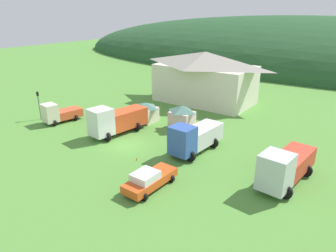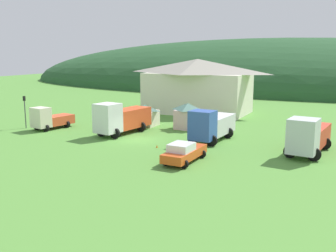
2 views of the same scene
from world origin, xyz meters
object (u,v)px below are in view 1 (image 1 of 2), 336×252
play_shed_pink (182,117)px  box_truck_blue (194,137)px  light_truck_cream (59,113)px  depot_building (205,77)px  traffic_light_west (39,102)px  heavy_rig_white (116,120)px  tow_truck_silver (285,166)px  traffic_cone_near_pickup (137,160)px  service_pickup_orange (149,179)px  play_shed_cream (145,112)px

play_shed_pink → box_truck_blue: size_ratio=0.43×
light_truck_cream → box_truck_blue: box_truck_blue is taller
depot_building → traffic_light_west: bearing=-123.8°
heavy_rig_white → tow_truck_silver: 19.44m
traffic_cone_near_pickup → box_truck_blue: bearing=54.2°
box_truck_blue → light_truck_cream: bearing=-78.6°
service_pickup_orange → traffic_light_west: (-22.66, 4.86, 1.53)m
light_truck_cream → box_truck_blue: 19.22m
play_shed_pink → traffic_cone_near_pickup: (1.03, -9.61, -1.57)m
play_shed_pink → traffic_light_west: (-17.40, -8.02, 0.79)m
service_pickup_orange → traffic_cone_near_pickup: 5.40m
play_shed_cream → box_truck_blue: 11.07m
play_shed_cream → traffic_cone_near_pickup: 11.45m
box_truck_blue → heavy_rig_white: bearing=-79.5°
heavy_rig_white → tow_truck_silver: heavy_rig_white is taller
heavy_rig_white → box_truck_blue: (10.03, 1.19, -0.14)m
play_shed_pink → play_shed_cream: bearing=-176.3°
light_truck_cream → tow_truck_silver: tow_truck_silver is taller
play_shed_cream → light_truck_cream: bearing=-142.2°
traffic_cone_near_pickup → heavy_rig_white: bearing=149.9°
play_shed_cream → tow_truck_silver: 20.33m
depot_building → play_shed_cream: bearing=-97.9°
service_pickup_orange → box_truck_blue: bearing=-173.8°
heavy_rig_white → traffic_light_west: bearing=-72.3°
depot_building → tow_truck_silver: 25.47m
play_shed_cream → box_truck_blue: bearing=-23.0°
service_pickup_orange → traffic_light_west: traffic_light_west is taller
depot_building → heavy_rig_white: depot_building is taller
play_shed_pink → light_truck_cream: play_shed_pink is taller
box_truck_blue → service_pickup_orange: size_ratio=1.37×
light_truck_cream → tow_truck_silver: bearing=102.9°
play_shed_pink → box_truck_blue: box_truck_blue is taller
traffic_light_west → traffic_cone_near_pickup: bearing=-5.0°
play_shed_pink → traffic_cone_near_pickup: play_shed_pink is taller
play_shed_pink → service_pickup_orange: size_ratio=0.59×
depot_building → tow_truck_silver: bearing=-45.3°
box_truck_blue → traffic_light_west: 22.26m
depot_building → service_pickup_orange: size_ratio=3.05×
light_truck_cream → box_truck_blue: (19.05, 2.56, 0.40)m
play_shed_cream → heavy_rig_white: bearing=-88.3°
play_shed_pink → tow_truck_silver: tow_truck_silver is taller
depot_building → play_shed_pink: size_ratio=5.17×
play_shed_cream → play_shed_pink: bearing=3.7°
light_truck_cream → traffic_cone_near_pickup: (15.48, -2.38, -1.25)m
play_shed_cream → traffic_cone_near_pickup: (6.62, -9.26, -1.31)m
play_shed_cream → tow_truck_silver: tow_truck_silver is taller
play_shed_pink → traffic_cone_near_pickup: 9.80m
play_shed_pink → light_truck_cream: bearing=-153.4°
service_pickup_orange → play_shed_cream: bearing=-137.5°
tow_truck_silver → traffic_light_west: (-31.42, -2.27, 0.68)m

